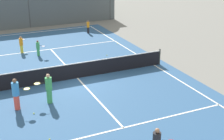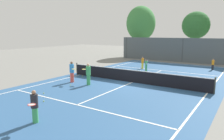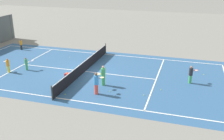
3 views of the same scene
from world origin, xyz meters
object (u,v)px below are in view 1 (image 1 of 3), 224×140
object	(u,v)px
player_5	(21,44)
player_3	(16,94)
ball_crate	(46,75)
tennis_ball_8	(50,139)
tennis_ball_0	(107,55)
tennis_ball_3	(72,68)
player_2	(49,88)
tennis_ball_1	(34,113)
player_4	(88,27)
tennis_ball_6	(117,44)
player_0	(38,48)

from	to	relation	value
player_5	player_3	bearing A→B (deg)	-101.61
player_5	ball_crate	size ratio (longest dim) A/B	3.02
player_5	tennis_ball_8	bearing A→B (deg)	-95.12
tennis_ball_0	tennis_ball_3	xyz separation A→B (m)	(-3.11, -1.36, 0.00)
player_2	ball_crate	size ratio (longest dim) A/B	3.81
tennis_ball_3	player_3	bearing A→B (deg)	-134.40
ball_crate	tennis_ball_3	size ratio (longest dim) A/B	6.45
player_2	tennis_ball_1	xyz separation A→B (m)	(-1.02, -0.88, -0.80)
player_5	tennis_ball_8	xyz separation A→B (m)	(-1.11, -12.42, -0.64)
player_4	tennis_ball_1	distance (m)	15.28
ball_crate	player_4	bearing A→B (deg)	55.15
tennis_ball_6	tennis_ball_1	bearing A→B (deg)	-134.35
tennis_ball_8	tennis_ball_1	bearing A→B (deg)	92.79
tennis_ball_1	tennis_ball_3	size ratio (longest dim) A/B	1.00
tennis_ball_3	tennis_ball_6	size ratio (longest dim) A/B	1.00
player_3	player_0	bearing A→B (deg)	69.92
player_5	tennis_ball_3	distance (m)	5.29
tennis_ball_0	tennis_ball_6	distance (m)	3.06
tennis_ball_6	player_0	bearing A→B (deg)	-177.28
player_2	tennis_ball_1	world-z (taller)	player_2
player_4	tennis_ball_3	distance (m)	8.93
player_0	tennis_ball_8	distance (m)	11.38
player_0	tennis_ball_1	xyz separation A→B (m)	(-2.23, -8.63, -0.58)
tennis_ball_0	tennis_ball_3	distance (m)	3.40
tennis_ball_1	player_3	bearing A→B (deg)	126.28
player_0	player_3	world-z (taller)	player_3
player_2	tennis_ball_1	bearing A→B (deg)	-138.93
tennis_ball_0	tennis_ball_3	bearing A→B (deg)	-156.40
player_0	player_5	size ratio (longest dim) A/B	0.92
player_3	tennis_ball_0	distance (m)	9.40
player_5	tennis_ball_6	distance (m)	7.59
ball_crate	tennis_ball_1	distance (m)	4.68
tennis_ball_0	tennis_ball_8	distance (m)	11.29
player_0	tennis_ball_0	xyz separation A→B (m)	(4.56, -2.05, -0.58)
player_2	ball_crate	world-z (taller)	player_2
player_4	player_5	bearing A→B (deg)	-153.65
tennis_ball_1	tennis_ball_6	world-z (taller)	same
player_5	ball_crate	xyz separation A→B (m)	(0.45, -5.52, -0.49)
player_3	tennis_ball_6	xyz separation A→B (m)	(9.36, 8.10, -0.82)
player_4	ball_crate	world-z (taller)	player_4
player_2	player_4	world-z (taller)	player_2
ball_crate	tennis_ball_8	world-z (taller)	ball_crate
player_3	ball_crate	bearing A→B (deg)	56.77
tennis_ball_8	player_3	bearing A→B (deg)	102.43
player_3	player_4	size ratio (longest dim) A/B	1.40
player_4	tennis_ball_1	world-z (taller)	player_4
player_3	player_4	world-z (taller)	player_3
tennis_ball_0	tennis_ball_1	xyz separation A→B (m)	(-6.78, -6.59, 0.00)
player_3	player_5	world-z (taller)	player_3
player_5	tennis_ball_1	size ratio (longest dim) A/B	19.50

